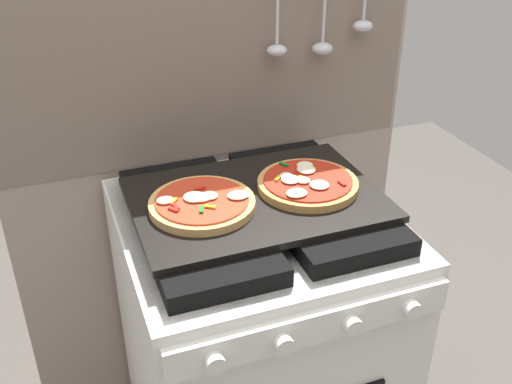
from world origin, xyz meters
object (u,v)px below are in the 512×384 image
at_px(stove, 256,353).
at_px(baking_tray, 256,199).
at_px(pizza_right, 307,183).
at_px(pizza_left, 202,203).

height_order(stove, baking_tray, baking_tray).
relative_size(stove, baking_tray, 1.67).
height_order(baking_tray, pizza_right, pizza_right).
bearing_deg(pizza_left, baking_tray, 3.53).
distance_m(baking_tray, pizza_right, 0.12).
distance_m(baking_tray, pizza_left, 0.13).
xyz_separation_m(baking_tray, pizza_left, (-0.12, -0.01, 0.02)).
distance_m(stove, pizza_left, 0.49).
bearing_deg(pizza_left, stove, 2.78).
height_order(pizza_left, pizza_right, same).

